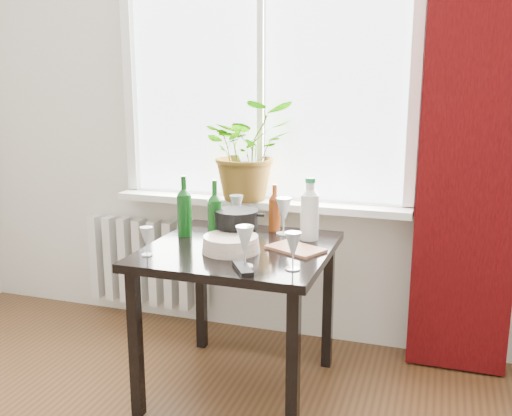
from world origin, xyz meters
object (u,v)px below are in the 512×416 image
(wine_bottle_right, at_px, (215,211))
(wineglass_back_center, at_px, (284,216))
(wineglass_far_right, at_px, (293,251))
(wineglass_back_left, at_px, (236,211))
(table, at_px, (239,265))
(wine_bottle_left, at_px, (184,206))
(plate_stack, at_px, (231,244))
(tv_remote, at_px, (243,268))
(cleaning_bottle, at_px, (310,208))
(fondue_pot, at_px, (237,226))
(potted_plant, at_px, (248,150))
(radiator, at_px, (148,262))
(wineglass_front_left, at_px, (147,241))
(cutting_board, at_px, (296,249))
(wineglass_front_right, at_px, (245,246))
(bottle_amber, at_px, (275,208))

(wine_bottle_right, xyz_separation_m, wineglass_back_center, (0.28, 0.22, -0.05))
(wineglass_far_right, bearing_deg, wineglass_back_left, 128.09)
(table, height_order, wine_bottle_left, wine_bottle_left)
(plate_stack, bearing_deg, tv_remote, -59.00)
(cleaning_bottle, relative_size, wineglass_far_right, 1.92)
(fondue_pot, bearing_deg, table, -38.56)
(potted_plant, distance_m, fondue_pot, 0.62)
(radiator, distance_m, wineglass_front_left, 1.11)
(potted_plant, xyz_separation_m, wineglass_far_right, (0.48, -0.83, -0.30))
(cleaning_bottle, height_order, cutting_board, cleaning_bottle)
(fondue_pot, bearing_deg, cutting_board, 14.83)
(tv_remote, bearing_deg, wineglass_front_right, 64.91)
(wine_bottle_left, distance_m, cutting_board, 0.62)
(plate_stack, distance_m, fondue_pot, 0.15)
(radiator, distance_m, wine_bottle_right, 1.05)
(wineglass_back_left, bearing_deg, wineglass_front_right, -66.79)
(wineglass_front_right, relative_size, cutting_board, 0.73)
(potted_plant, height_order, bottle_amber, potted_plant)
(wine_bottle_right, height_order, wineglass_front_right, wine_bottle_right)
(cleaning_bottle, distance_m, wineglass_far_right, 0.48)
(fondue_pot, bearing_deg, bottle_amber, 88.58)
(wine_bottle_left, xyz_separation_m, wineglass_front_left, (-0.02, -0.36, -0.09))
(cutting_board, bearing_deg, wineglass_front_right, -115.41)
(wine_bottle_left, relative_size, cleaning_bottle, 0.98)
(bottle_amber, bearing_deg, potted_plant, 132.32)
(cutting_board, bearing_deg, wineglass_front_left, -154.97)
(radiator, bearing_deg, bottle_amber, -18.22)
(bottle_amber, relative_size, fondue_pot, 1.05)
(fondue_pot, distance_m, cutting_board, 0.31)
(potted_plant, distance_m, cleaning_bottle, 0.61)
(table, relative_size, wineglass_back_left, 4.83)
(radiator, relative_size, plate_stack, 2.98)
(table, relative_size, wineglass_front_right, 4.68)
(radiator, xyz_separation_m, wineglass_front_left, (0.51, -0.89, 0.43))
(wineglass_front_left, height_order, cutting_board, wineglass_front_left)
(cleaning_bottle, bearing_deg, radiator, 160.33)
(wine_bottle_right, relative_size, plate_stack, 1.13)
(wine_bottle_right, distance_m, wineglass_front_right, 0.43)
(wineglass_front_right, height_order, tv_remote, wineglass_front_right)
(cleaning_bottle, bearing_deg, plate_stack, -133.45)
(radiator, bearing_deg, wine_bottle_right, -39.22)
(wineglass_front_right, bearing_deg, wine_bottle_right, 129.31)
(wineglass_far_right, bearing_deg, wine_bottle_right, 147.31)
(radiator, height_order, cleaning_bottle, cleaning_bottle)
(wineglass_front_right, bearing_deg, potted_plant, 108.14)
(cleaning_bottle, distance_m, tv_remote, 0.59)
(bottle_amber, height_order, wineglass_far_right, bottle_amber)
(table, bearing_deg, wineglass_far_right, -37.24)
(wine_bottle_right, bearing_deg, table, -20.44)
(cleaning_bottle, height_order, wineglass_back_left, cleaning_bottle)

